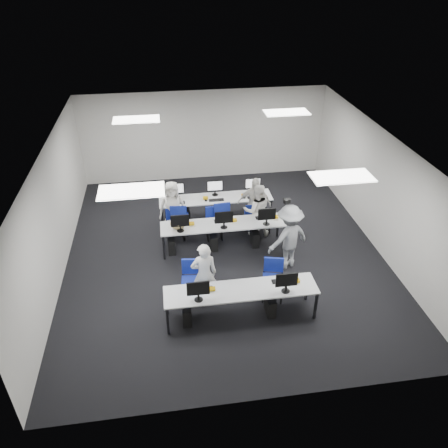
{
  "coord_description": "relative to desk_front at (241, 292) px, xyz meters",
  "views": [
    {
      "loc": [
        -1.36,
        -9.2,
        6.68
      ],
      "look_at": [
        -0.04,
        -0.24,
        1.0
      ],
      "focal_mm": 35.0,
      "sensor_mm": 36.0,
      "label": 1
    }
  ],
  "objects": [
    {
      "name": "ceiling_panels",
      "position": [
        0.0,
        2.4,
        2.3
      ],
      "size": [
        5.2,
        4.6,
        0.02
      ],
      "color": "white",
      "rests_on": "room"
    },
    {
      "name": "chair_3",
      "position": [
        -0.17,
        3.13,
        -0.41
      ],
      "size": [
        0.43,
        0.46,
        0.86
      ],
      "rotation": [
        0.0,
        0.0,
        0.02
      ],
      "color": "navy",
      "rests_on": "ground"
    },
    {
      "name": "desk_back",
      "position": [
        0.0,
        4.0,
        0.0
      ],
      "size": [
        3.2,
        0.7,
        0.73
      ],
      "color": "silver",
      "rests_on": "ground"
    },
    {
      "name": "desk_mid",
      "position": [
        0.0,
        2.6,
        0.0
      ],
      "size": [
        3.2,
        0.7,
        0.73
      ],
      "color": "silver",
      "rests_on": "ground"
    },
    {
      "name": "chair_1",
      "position": [
        0.82,
        0.53,
        -0.39
      ],
      "size": [
        0.56,
        0.59,
        0.93
      ],
      "rotation": [
        0.0,
        0.0,
        -0.25
      ],
      "color": "navy",
      "rests_on": "ground"
    },
    {
      "name": "chair_6",
      "position": [
        0.05,
        3.46,
        -0.38
      ],
      "size": [
        0.52,
        0.55,
        0.96
      ],
      "rotation": [
        0.0,
        0.0,
        0.09
      ],
      "color": "navy",
      "rests_on": "ground"
    },
    {
      "name": "chair_2",
      "position": [
        -1.21,
        3.24,
        -0.41
      ],
      "size": [
        0.5,
        0.53,
        0.84
      ],
      "rotation": [
        0.0,
        0.0,
        0.22
      ],
      "color": "navy",
      "rests_on": "ground"
    },
    {
      "name": "student_3",
      "position": [
        0.99,
        3.4,
        0.11
      ],
      "size": [
        0.99,
        0.64,
        1.57
      ],
      "primitive_type": "imported",
      "rotation": [
        0.0,
        0.0,
        -0.3
      ],
      "color": "silver",
      "rests_on": "ground"
    },
    {
      "name": "equipment_mid",
      "position": [
        -0.19,
        2.58,
        -0.32
      ],
      "size": [
        2.91,
        0.41,
        1.19
      ],
      "color": "white",
      "rests_on": "desk_mid"
    },
    {
      "name": "student_1",
      "position": [
        0.99,
        3.1,
        0.08
      ],
      "size": [
        0.77,
        0.61,
        1.51
      ],
      "primitive_type": "imported",
      "rotation": [
        0.0,
        0.0,
        3.09
      ],
      "color": "silver",
      "rests_on": "ground"
    },
    {
      "name": "chair_0",
      "position": [
        -0.96,
        0.68,
        -0.37
      ],
      "size": [
        0.53,
        0.57,
        0.97
      ],
      "rotation": [
        0.0,
        0.0,
        -0.11
      ],
      "color": "navy",
      "rests_on": "ground"
    },
    {
      "name": "chair_7",
      "position": [
        0.94,
        3.42,
        -0.42
      ],
      "size": [
        0.46,
        0.5,
        0.83
      ],
      "rotation": [
        0.0,
        0.0,
        -0.14
      ],
      "color": "navy",
      "rests_on": "ground"
    },
    {
      "name": "room",
      "position": [
        0.0,
        2.4,
        0.82
      ],
      "size": [
        9.0,
        9.02,
        3.0
      ],
      "color": "black",
      "rests_on": "ground"
    },
    {
      "name": "student_2",
      "position": [
        -1.24,
        3.53,
        0.09
      ],
      "size": [
        0.8,
        0.56,
        1.54
      ],
      "primitive_type": "imported",
      "rotation": [
        0.0,
        0.0,
        -0.11
      ],
      "color": "silver",
      "rests_on": "ground"
    },
    {
      "name": "handbag",
      "position": [
        -1.15,
        2.53,
        0.21
      ],
      "size": [
        0.41,
        0.27,
        0.33
      ],
      "primitive_type": "ellipsoid",
      "rotation": [
        0.0,
        0.0,
        -0.03
      ],
      "color": "olive",
      "rests_on": "desk_mid"
    },
    {
      "name": "chair_4",
      "position": [
        1.12,
        3.27,
        -0.38
      ],
      "size": [
        0.56,
        0.59,
        0.96
      ],
      "rotation": [
        0.0,
        0.0,
        0.19
      ],
      "color": "navy",
      "rests_on": "ground"
    },
    {
      "name": "student_0",
      "position": [
        -0.71,
        0.55,
        0.1
      ],
      "size": [
        0.59,
        0.4,
        1.56
      ],
      "primitive_type": "imported",
      "rotation": [
        0.0,
        0.0,
        3.19
      ],
      "color": "silver",
      "rests_on": "ground"
    },
    {
      "name": "desk_front",
      "position": [
        0.0,
        0.0,
        0.0
      ],
      "size": [
        3.2,
        0.7,
        0.73
      ],
      "color": "silver",
      "rests_on": "ground"
    },
    {
      "name": "chair_5",
      "position": [
        -1.08,
        3.48,
        -0.38
      ],
      "size": [
        0.53,
        0.56,
        0.95
      ],
      "rotation": [
        0.0,
        0.0,
        -0.12
      ],
      "color": "navy",
      "rests_on": "ground"
    },
    {
      "name": "dslr_camera",
      "position": [
        1.38,
        1.75,
        1.07
      ],
      "size": [
        0.2,
        0.22,
        0.1
      ],
      "primitive_type": "cube",
      "rotation": [
        0.0,
        0.0,
        3.52
      ],
      "color": "black",
      "rests_on": "photographer"
    },
    {
      "name": "equipment_back",
      "position": [
        0.19,
        4.02,
        -0.32
      ],
      "size": [
        2.91,
        0.41,
        1.19
      ],
      "color": "white",
      "rests_on": "desk_back"
    },
    {
      "name": "equipment_front",
      "position": [
        -0.19,
        -0.02,
        -0.32
      ],
      "size": [
        2.51,
        0.41,
        1.19
      ],
      "color": "#0E47B8",
      "rests_on": "desk_front"
    },
    {
      "name": "photographer",
      "position": [
        1.45,
        1.58,
        0.17
      ],
      "size": [
        1.25,
        0.99,
        1.7
      ],
      "primitive_type": "imported",
      "rotation": [
        0.0,
        0.0,
        3.52
      ],
      "color": "gray",
      "rests_on": "ground"
    }
  ]
}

